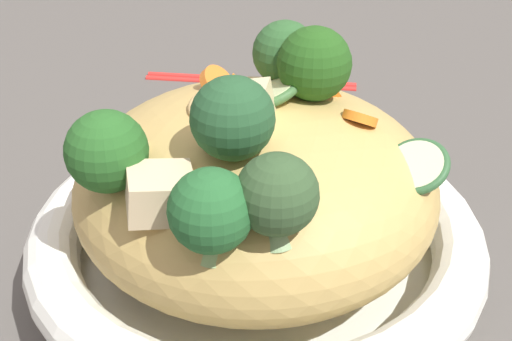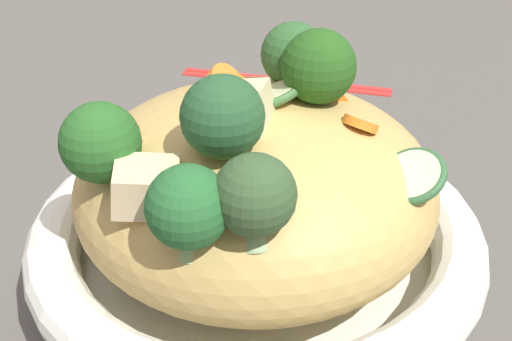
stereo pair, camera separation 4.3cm
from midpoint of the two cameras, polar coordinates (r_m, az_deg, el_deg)
The scene contains 8 objects.
ground_plane at distance 0.49m, azimuth -2.59°, elevation -8.86°, with size 3.00×3.00×0.00m, color #504C47.
serving_bowl at distance 0.47m, azimuth -2.67°, elevation -6.23°, with size 0.30×0.30×0.05m.
noodle_heap at distance 0.44m, azimuth -2.85°, elevation -1.30°, with size 0.23×0.23×0.11m.
broccoli_florets at distance 0.39m, azimuth -3.68°, elevation 4.37°, with size 0.23×0.19×0.08m.
carrot_coins at distance 0.43m, azimuth -4.28°, elevation 5.48°, with size 0.17×0.11×0.04m.
zucchini_slices at distance 0.41m, azimuth 3.85°, elevation 3.44°, with size 0.10×0.13×0.05m.
chicken_chunks at distance 0.38m, azimuth -7.51°, elevation 1.63°, with size 0.11×0.07×0.05m.
chopsticks_pair at distance 0.76m, azimuth -2.12°, elevation 7.48°, with size 0.19×0.16×0.01m.
Camera 1 is at (-0.19, -0.32, 0.31)m, focal length 48.64 mm.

